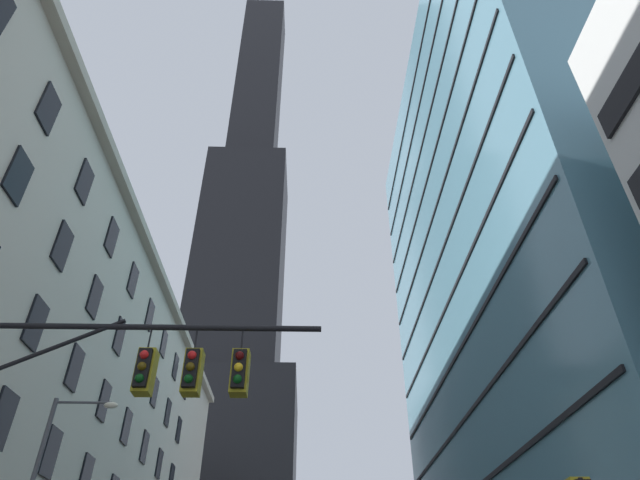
% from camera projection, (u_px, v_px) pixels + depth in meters
% --- Properties ---
extents(dark_skyscraper, '(25.06, 25.06, 175.09)m').
position_uv_depth(dark_skyscraper, '(236.00, 312.00, 106.41)').
color(dark_skyscraper, black).
rests_on(dark_skyscraper, ground).
extents(glass_office_midrise, '(17.81, 37.27, 48.50)m').
position_uv_depth(glass_office_midrise, '(553.00, 261.00, 41.01)').
color(glass_office_midrise, teal).
rests_on(glass_office_midrise, ground).
extents(traffic_signal_mast, '(8.05, 0.63, 7.36)m').
position_uv_depth(traffic_signal_mast, '(120.00, 398.00, 11.80)').
color(traffic_signal_mast, black).
rests_on(traffic_signal_mast, sidewalk_left).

